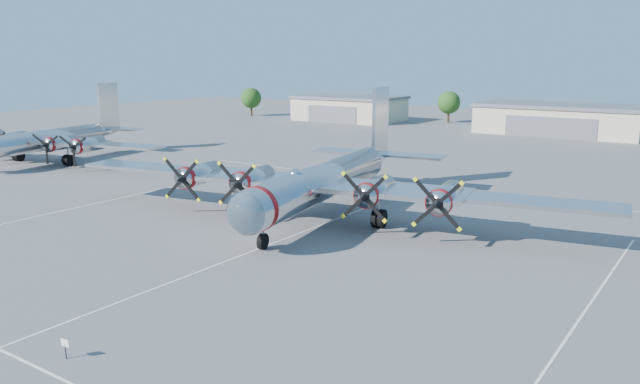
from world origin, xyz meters
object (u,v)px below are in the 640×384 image
Objects in this scene: tree_far_west at (251,98)px; tree_west at (449,103)px; info_placard at (65,345)px; main_bomber_b29 at (326,215)px; hangar_center at (560,119)px; bomber_west at (53,161)px; hangar_west at (349,108)px.

tree_west is at bearing 14.93° from tree_far_west.
tree_far_west reaches higher than info_placard.
tree_west is (45.00, 12.00, 0.00)m from tree_far_west.
tree_west reaches higher than main_bomber_b29.
hangar_center is 73.69m from main_bomber_b29.
tree_far_west and tree_west have the same top height.
tree_far_west is 70.08m from bomber_west.
bomber_west is (-46.23, 3.31, 0.00)m from main_bomber_b29.
hangar_west is at bearing -158.11° from tree_west.
hangar_center reaches higher than bomber_west.
info_placard is (3.58, -102.72, -2.04)m from hangar_center.
main_bomber_b29 is 49.89× the size of info_placard.
main_bomber_b29 is (43.41, -73.62, -2.71)m from hangar_west.
hangar_center is at bearing -17.82° from tree_west.
tree_far_west is 0.14× the size of main_bomber_b29.
hangar_west is 25.36m from tree_far_west.
tree_far_west is at bearing 97.93° from bomber_west.
bomber_west is 39.50× the size of info_placard.
tree_far_west reaches higher than hangar_center.
bomber_west is at bearing -124.22° from hangar_center.
hangar_center is 0.76× the size of bomber_west.
hangar_center is (45.00, -0.00, -0.00)m from hangar_west.
tree_west reaches higher than hangar_west.
tree_west is 0.14× the size of main_bomber_b29.
tree_west is 6.95× the size of info_placard.
hangar_west is 0.47× the size of main_bomber_b29.
tree_west is at bearing 162.18° from hangar_center.
tree_west is at bearing 63.20° from bomber_west.
bomber_west reaches higher than info_placard.
tree_far_west is at bearing -170.99° from hangar_west.
main_bomber_b29 is 1.26× the size of bomber_west.
hangar_west is 45.00m from hangar_center.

